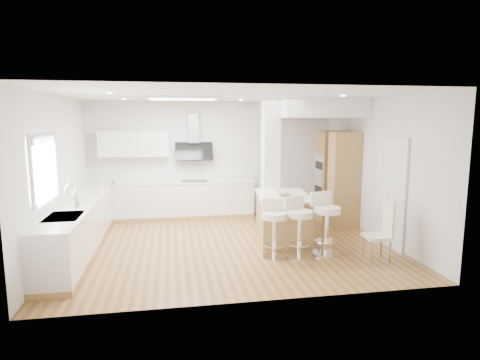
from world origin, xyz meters
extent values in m
plane|color=olive|center=(0.00, 0.00, 0.00)|extent=(6.00, 6.00, 0.00)
cube|color=white|center=(0.00, 0.00, 0.00)|extent=(6.00, 5.00, 0.02)
cube|color=silver|center=(0.00, 2.50, 1.40)|extent=(6.00, 0.04, 2.80)
cube|color=silver|center=(-3.00, 0.00, 1.40)|extent=(0.04, 5.00, 2.80)
cube|color=silver|center=(3.00, 0.00, 1.40)|extent=(0.04, 5.00, 2.80)
cube|color=silver|center=(-0.80, 0.60, 2.77)|extent=(1.40, 0.95, 0.05)
cube|color=white|center=(-0.80, 0.60, 2.76)|extent=(1.25, 0.80, 0.03)
cylinder|color=white|center=(-2.00, 1.50, 2.78)|extent=(0.10, 0.10, 0.02)
cylinder|color=white|center=(-2.00, -0.50, 2.78)|extent=(0.10, 0.10, 0.02)
cylinder|color=white|center=(0.50, 1.50, 2.78)|extent=(0.10, 0.10, 0.02)
cylinder|color=white|center=(2.00, 1.00, 2.78)|extent=(0.10, 0.10, 0.02)
cylinder|color=white|center=(2.00, -0.50, 2.78)|extent=(0.10, 0.10, 0.02)
cube|color=white|center=(-2.96, -0.90, 1.65)|extent=(0.03, 1.15, 0.95)
cube|color=silver|center=(-2.95, -0.90, 2.15)|extent=(0.04, 1.28, 0.06)
cube|color=silver|center=(-2.95, -0.90, 1.15)|extent=(0.04, 1.28, 0.06)
cube|color=silver|center=(-2.95, -1.51, 1.65)|extent=(0.04, 0.06, 0.95)
cube|color=silver|center=(-2.95, -0.29, 1.65)|extent=(0.04, 0.06, 0.95)
cube|color=#929499|center=(-2.94, -0.90, 2.08)|extent=(0.03, 1.18, 0.14)
cube|color=#4F453E|center=(2.99, -0.60, 1.00)|extent=(0.02, 0.90, 2.00)
cube|color=silver|center=(2.97, -0.60, 1.00)|extent=(0.05, 1.00, 2.10)
cube|color=#A57F46|center=(-2.70, 0.25, 0.05)|extent=(0.60, 4.50, 0.10)
cube|color=silver|center=(-2.70, 0.25, 0.48)|extent=(0.60, 4.50, 0.76)
cube|color=#EDE6CA|center=(-2.70, 0.25, 0.88)|extent=(0.63, 4.50, 0.04)
cube|color=#A6A6AB|center=(-2.70, -1.00, 0.89)|extent=(0.50, 0.75, 0.02)
cube|color=#A6A6AB|center=(-2.70, -1.18, 0.84)|extent=(0.40, 0.34, 0.10)
cube|color=#A6A6AB|center=(-2.70, -0.82, 0.84)|extent=(0.40, 0.34, 0.10)
cylinder|color=silver|center=(-2.58, -0.70, 1.08)|extent=(0.02, 0.02, 0.36)
torus|color=silver|center=(-2.65, -0.70, 1.26)|extent=(0.18, 0.02, 0.18)
imported|color=#50934B|center=(-2.65, -0.35, 1.06)|extent=(0.17, 0.12, 0.33)
cube|color=#A57F46|center=(-0.75, 2.20, 0.05)|extent=(3.30, 0.60, 0.10)
cube|color=silver|center=(-0.75, 2.20, 0.48)|extent=(3.30, 0.60, 0.76)
cube|color=#EDE6CA|center=(-0.75, 2.20, 0.88)|extent=(3.33, 0.63, 0.04)
cube|color=black|center=(-0.50, 2.20, 0.91)|extent=(0.60, 0.40, 0.01)
cube|color=silver|center=(-1.90, 2.33, 1.80)|extent=(1.60, 0.34, 0.60)
cube|color=#A6A6AB|center=(-0.50, 2.40, 2.15)|extent=(0.25, 0.18, 0.70)
cube|color=black|center=(-0.50, 2.32, 1.60)|extent=(0.90, 0.26, 0.44)
cube|color=silver|center=(1.05, 0.95, 1.40)|extent=(0.35, 0.35, 2.80)
cube|color=white|center=(2.10, 1.40, 2.60)|extent=(1.78, 2.20, 0.40)
cube|color=#A57F46|center=(2.68, 1.50, 1.05)|extent=(0.62, 0.62, 2.10)
cube|color=#A57F46|center=(2.68, 0.80, 1.05)|extent=(0.62, 0.40, 2.10)
cube|color=#A6A6AB|center=(2.37, 1.50, 1.30)|extent=(0.02, 0.55, 0.55)
cube|color=#A6A6AB|center=(2.37, 1.50, 0.72)|extent=(0.02, 0.55, 0.55)
cube|color=black|center=(2.36, 1.50, 1.30)|extent=(0.01, 0.45, 0.18)
cube|color=black|center=(2.36, 1.50, 0.72)|extent=(0.01, 0.45, 0.18)
cube|color=#A57F46|center=(1.09, 0.09, 0.44)|extent=(1.08, 1.52, 0.87)
cube|color=#EDE6CA|center=(1.09, 0.09, 0.89)|extent=(1.17, 1.61, 0.04)
imported|color=gray|center=(1.07, -0.06, 0.94)|extent=(0.29, 0.29, 0.06)
sphere|color=orange|center=(1.11, -0.06, 0.95)|extent=(0.08, 0.08, 0.07)
sphere|color=orange|center=(1.03, -0.03, 0.95)|extent=(0.08, 0.08, 0.07)
sphere|color=olive|center=(1.07, -0.10, 0.95)|extent=(0.08, 0.08, 0.07)
cylinder|color=silver|center=(0.66, -0.91, 0.02)|extent=(0.51, 0.51, 0.03)
cylinder|color=silver|center=(0.66, -0.91, 0.36)|extent=(0.08, 0.08, 0.67)
cylinder|color=silver|center=(0.66, -0.91, 0.23)|extent=(0.39, 0.39, 0.02)
cylinder|color=beige|center=(0.66, -0.91, 0.74)|extent=(0.48, 0.48, 0.10)
cube|color=beige|center=(0.68, -0.75, 0.90)|extent=(0.40, 0.10, 0.23)
cylinder|color=silver|center=(1.10, -0.95, 0.02)|extent=(0.61, 0.61, 0.03)
cylinder|color=silver|center=(1.10, -0.95, 0.37)|extent=(0.10, 0.10, 0.70)
cylinder|color=silver|center=(1.10, -0.95, 0.24)|extent=(0.47, 0.47, 0.02)
cylinder|color=beige|center=(1.10, -0.95, 0.77)|extent=(0.58, 0.58, 0.11)
cube|color=beige|center=(1.04, -0.79, 0.93)|extent=(0.40, 0.19, 0.24)
cylinder|color=silver|center=(1.60, -0.90, 0.02)|extent=(0.60, 0.60, 0.03)
cylinder|color=silver|center=(1.60, -0.90, 0.39)|extent=(0.10, 0.10, 0.73)
cylinder|color=silver|center=(1.60, -0.90, 0.25)|extent=(0.46, 0.46, 0.02)
cylinder|color=beige|center=(1.60, -0.90, 0.81)|extent=(0.57, 0.57, 0.11)
cube|color=beige|center=(1.56, -0.73, 0.97)|extent=(0.43, 0.16, 0.25)
cube|color=beige|center=(2.31, -1.37, 0.43)|extent=(0.43, 0.43, 0.05)
cube|color=beige|center=(2.49, -1.38, 0.72)|extent=(0.07, 0.38, 0.65)
cylinder|color=#A57F46|center=(2.14, -1.52, 0.20)|extent=(0.03, 0.03, 0.40)
cylinder|color=#A57F46|center=(2.16, -1.20, 0.20)|extent=(0.03, 0.03, 0.40)
cylinder|color=#A57F46|center=(2.46, -1.54, 0.20)|extent=(0.03, 0.03, 0.40)
cylinder|color=#A57F46|center=(2.49, -1.22, 0.20)|extent=(0.03, 0.03, 0.40)
camera|label=1|loc=(-1.06, -7.36, 2.38)|focal=30.00mm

